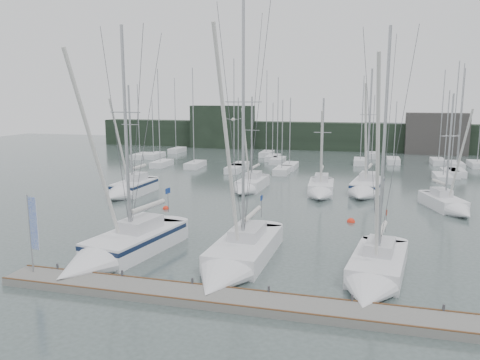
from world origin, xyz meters
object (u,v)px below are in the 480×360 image
at_px(sailboat_mid_b, 249,186).
at_px(buoy_b, 351,222).
at_px(sailboat_mid_e, 450,206).
at_px(sailboat_near_left, 116,250).
at_px(sailboat_mid_c, 321,190).
at_px(sailboat_near_center, 234,261).
at_px(sailboat_mid_d, 365,189).
at_px(buoy_c, 166,209).
at_px(sailboat_near_right, 374,276).
at_px(sailboat_mid_a, 128,190).
at_px(dock_banner, 32,227).

distance_m(sailboat_mid_b, buoy_b, 14.45).
height_order(sailboat_mid_e, buoy_b, sailboat_mid_e).
distance_m(sailboat_near_left, sailboat_mid_c, 24.23).
height_order(sailboat_mid_b, sailboat_mid_c, sailboat_mid_b).
bearing_deg(buoy_b, sailboat_near_center, -116.39).
xyz_separation_m(sailboat_near_center, sailboat_mid_d, (7.20, 23.17, 0.10)).
xyz_separation_m(sailboat_mid_d, buoy_b, (-1.02, -10.71, -0.64)).
height_order(sailboat_mid_e, buoy_c, sailboat_mid_e).
height_order(sailboat_near_center, sailboat_near_right, sailboat_near_center).
bearing_deg(sailboat_mid_a, sailboat_near_center, -44.51).
distance_m(sailboat_mid_e, buoy_c, 24.78).
bearing_deg(sailboat_mid_d, sailboat_near_center, -99.03).
distance_m(sailboat_mid_d, buoy_c, 20.01).
height_order(sailboat_near_left, sailboat_mid_c, sailboat_near_left).
xyz_separation_m(sailboat_near_left, sailboat_near_right, (15.13, 0.18, -0.13)).
bearing_deg(buoy_b, sailboat_mid_e, 34.08).
height_order(sailboat_near_left, sailboat_mid_d, sailboat_near_left).
bearing_deg(dock_banner, sailboat_mid_e, 54.57).
xyz_separation_m(buoy_b, dock_banner, (-16.29, -16.53, 2.96)).
bearing_deg(sailboat_near_left, sailboat_mid_e, 50.43).
relative_size(sailboat_near_center, sailboat_mid_e, 1.51).
height_order(sailboat_mid_b, dock_banner, sailboat_mid_b).
relative_size(sailboat_mid_c, buoy_b, 16.16).
bearing_deg(dock_banner, buoy_c, 101.67).
bearing_deg(sailboat_mid_b, sailboat_mid_a, -151.25).
bearing_deg(sailboat_mid_d, sailboat_near_left, -113.66).
bearing_deg(sailboat_near_center, sailboat_mid_a, 135.16).
height_order(sailboat_near_right, sailboat_mid_d, sailboat_near_right).
xyz_separation_m(sailboat_near_center, sailboat_near_right, (7.74, -0.10, -0.03)).
bearing_deg(dock_banner, sailboat_near_right, 25.04).
bearing_deg(sailboat_mid_e, sailboat_mid_b, 149.74).
distance_m(sailboat_mid_d, sailboat_mid_e, 8.83).
distance_m(buoy_b, dock_banner, 23.39).
height_order(sailboat_mid_d, buoy_c, sailboat_mid_d).
xyz_separation_m(sailboat_mid_c, buoy_c, (-12.77, -8.92, -0.57)).
distance_m(sailboat_mid_d, buoy_b, 10.77).
xyz_separation_m(sailboat_mid_a, sailboat_mid_d, (22.92, 6.43, 0.01)).
height_order(sailboat_mid_c, sailboat_mid_e, sailboat_mid_e).
distance_m(sailboat_mid_d, dock_banner, 32.35).
xyz_separation_m(sailboat_near_right, sailboat_mid_e, (6.62, 18.10, -0.01)).
distance_m(sailboat_near_center, sailboat_mid_a, 22.96).
xyz_separation_m(sailboat_near_right, buoy_c, (-17.58, 12.82, -0.52)).
xyz_separation_m(sailboat_near_center, dock_banner, (-10.10, -4.06, 2.41)).
bearing_deg(sailboat_mid_c, sailboat_near_center, -100.71).
distance_m(sailboat_mid_b, buoy_c, 10.75).
xyz_separation_m(sailboat_near_center, buoy_c, (-9.85, 12.72, -0.55)).
height_order(sailboat_near_right, sailboat_mid_c, sailboat_near_right).
distance_m(sailboat_near_left, buoy_b, 18.64).
height_order(sailboat_mid_a, sailboat_mid_e, sailboat_mid_a).
bearing_deg(sailboat_near_left, sailboat_near_right, 11.07).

